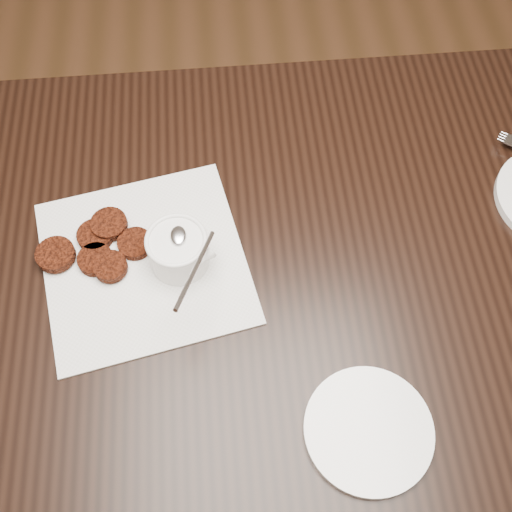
% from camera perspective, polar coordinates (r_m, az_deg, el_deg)
% --- Properties ---
extents(floor, '(4.00, 4.00, 0.00)m').
position_cam_1_polar(floor, '(1.67, 0.30, -15.87)').
color(floor, brown).
rests_on(floor, ground).
extents(table, '(1.36, 0.87, 0.75)m').
position_cam_1_polar(table, '(1.34, -2.41, -8.05)').
color(table, black).
rests_on(table, floor).
extents(napkin, '(0.38, 0.38, 0.00)m').
position_cam_1_polar(napkin, '(1.01, -10.43, -0.54)').
color(napkin, white).
rests_on(napkin, table).
extents(sauce_ramekin, '(0.15, 0.15, 0.13)m').
position_cam_1_polar(sauce_ramekin, '(0.94, -7.55, 1.58)').
color(sauce_ramekin, white).
rests_on(sauce_ramekin, napkin).
extents(patty_cluster, '(0.21, 0.21, 0.02)m').
position_cam_1_polar(patty_cluster, '(1.02, -14.36, 0.85)').
color(patty_cluster, '#591E0B').
rests_on(patty_cluster, napkin).
extents(plate_empty, '(0.21, 0.21, 0.01)m').
position_cam_1_polar(plate_empty, '(0.90, 10.51, -15.77)').
color(plate_empty, white).
rests_on(plate_empty, table).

